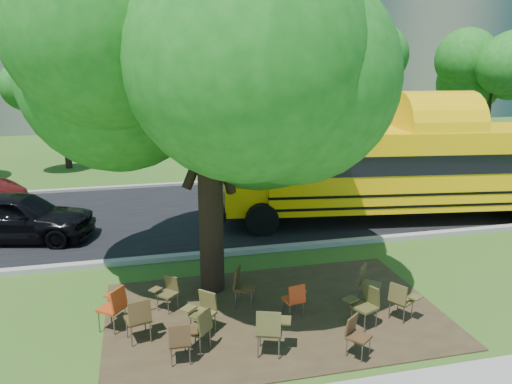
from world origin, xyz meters
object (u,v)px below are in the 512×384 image
object	(u,v)px
chair_0	(140,316)
chair_6	(366,302)
black_car	(17,217)
chair_2	(200,326)
chair_1	(181,339)
chair_5	(356,333)
chair_12	(367,281)
chair_4	(271,327)
chair_9	(168,290)
school_bus	(427,167)
chair_11	(295,297)
main_tree	(207,44)
chair_10	(243,284)
chair_8	(114,304)
chair_7	(402,298)
chair_3	(203,309)

from	to	relation	value
chair_0	chair_6	world-z (taller)	chair_0
black_car	chair_0	bearing A→B (deg)	-138.94
chair_2	chair_1	bearing A→B (deg)	171.52
chair_5	chair_12	size ratio (longest dim) A/B	0.86
chair_1	chair_4	xyz separation A→B (m)	(1.59, -0.14, 0.09)
chair_1	chair_5	size ratio (longest dim) A/B	1.05
chair_2	chair_9	size ratio (longest dim) A/B	1.11
school_bus	chair_11	world-z (taller)	school_bus
chair_0	chair_6	xyz separation A→B (m)	(4.40, -0.46, -0.02)
main_tree	chair_1	distance (m)	5.85
main_tree	black_car	distance (m)	8.38
chair_5	black_car	bearing A→B (deg)	-84.93
main_tree	chair_10	bearing A→B (deg)	-62.90
chair_8	black_car	bearing A→B (deg)	62.36
chair_9	black_car	world-z (taller)	black_car
chair_4	chair_10	distance (m)	1.94
chair_2	chair_7	distance (m)	4.15
black_car	chair_10	bearing A→B (deg)	-121.62
chair_5	black_car	world-z (taller)	black_car
main_tree	chair_8	distance (m)	5.58
chair_11	chair_12	xyz separation A→B (m)	(1.70, 0.21, 0.06)
chair_2	chair_3	size ratio (longest dim) A/B	0.99
chair_10	chair_8	bearing A→B (deg)	-58.29
chair_11	chair_5	bearing A→B (deg)	-78.13
chair_8	chair_12	xyz separation A→B (m)	(5.33, -0.18, -0.01)
chair_7	chair_9	bearing A→B (deg)	-139.96
school_bus	chair_8	world-z (taller)	school_bus
chair_3	chair_12	size ratio (longest dim) A/B	0.96
chair_7	chair_9	world-z (taller)	chair_7
school_bus	chair_7	xyz separation A→B (m)	(-4.28, -6.14, -1.25)
chair_9	chair_5	bearing A→B (deg)	-173.45
chair_9	chair_4	bearing A→B (deg)	173.03
chair_3	chair_11	distance (m)	1.94
chair_3	chair_10	bearing A→B (deg)	-94.07
chair_11	chair_2	bearing A→B (deg)	-170.04
chair_5	chair_9	distance (m)	4.09
chair_5	chair_0	bearing A→B (deg)	-57.59
chair_2	chair_4	world-z (taller)	chair_4
chair_2	chair_10	world-z (taller)	chair_10
school_bus	chair_8	xyz separation A→B (m)	(-9.98, -5.13, -1.20)
chair_4	chair_6	bearing A→B (deg)	34.48
school_bus	chair_1	world-z (taller)	school_bus
chair_10	chair_12	world-z (taller)	chair_12
chair_3	chair_8	size ratio (longest dim) A/B	0.93
main_tree	chair_7	xyz separation A→B (m)	(3.55, -2.34, -5.03)
chair_0	chair_4	world-z (taller)	chair_4
chair_6	chair_7	xyz separation A→B (m)	(0.82, 0.03, -0.02)
chair_1	black_car	bearing A→B (deg)	120.90
chair_1	chair_6	size ratio (longest dim) A/B	0.92
chair_1	chair_3	size ratio (longest dim) A/B	0.94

